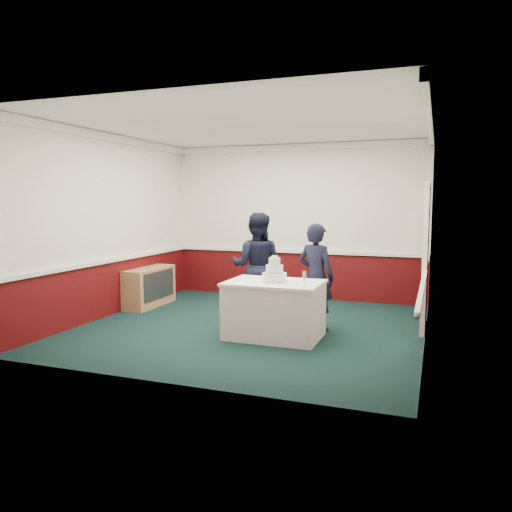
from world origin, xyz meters
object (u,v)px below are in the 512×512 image
(sideboard, at_px, (150,287))
(cake_table, at_px, (274,309))
(cake_knife, at_px, (268,283))
(champagne_flute, at_px, (304,276))
(person_man, at_px, (257,266))
(person_woman, at_px, (316,277))
(wedding_cake, at_px, (274,274))

(sideboard, xyz_separation_m, cake_table, (2.78, -1.23, 0.05))
(cake_knife, height_order, champagne_flute, champagne_flute)
(cake_knife, relative_size, person_man, 0.13)
(sideboard, xyz_separation_m, person_woman, (3.23, -0.62, 0.44))
(cake_table, bearing_deg, champagne_flute, -29.25)
(sideboard, relative_size, person_woman, 0.76)
(cake_knife, bearing_deg, person_woman, 55.01)
(cake_knife, bearing_deg, champagne_flute, -13.10)
(cake_knife, height_order, person_man, person_man)
(sideboard, bearing_deg, champagne_flute, -24.65)
(cake_table, distance_m, champagne_flute, 0.78)
(wedding_cake, height_order, champagne_flute, wedding_cake)
(person_woman, bearing_deg, champagne_flute, 112.03)
(sideboard, xyz_separation_m, person_man, (2.17, -0.27, 0.51))
(champagne_flute, bearing_deg, sideboard, 155.35)
(cake_table, relative_size, person_woman, 0.83)
(wedding_cake, bearing_deg, cake_knife, -98.53)
(cake_table, relative_size, person_man, 0.77)
(champagne_flute, bearing_deg, person_man, 131.94)
(cake_table, height_order, wedding_cake, wedding_cake)
(sideboard, height_order, cake_table, cake_table)
(cake_table, bearing_deg, cake_knife, -98.53)
(wedding_cake, bearing_deg, champagne_flute, -29.25)
(wedding_cake, bearing_deg, sideboard, 156.21)
(sideboard, relative_size, cake_knife, 5.45)
(cake_knife, bearing_deg, wedding_cake, 76.95)
(cake_table, distance_m, person_woman, 0.85)
(wedding_cake, xyz_separation_m, champagne_flute, (0.50, -0.28, 0.03))
(sideboard, distance_m, champagne_flute, 3.66)
(wedding_cake, relative_size, person_man, 0.21)
(champagne_flute, relative_size, person_man, 0.12)
(person_man, xyz_separation_m, person_woman, (1.06, -0.35, -0.07))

